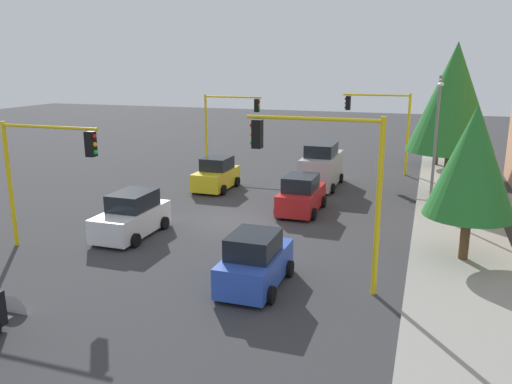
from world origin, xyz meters
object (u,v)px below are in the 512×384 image
Objects in this scene: delivery_van_silver at (322,167)px; car_red at (301,195)px; tree_roadside_far at (440,107)px; car_white at (132,216)px; car_blue at (255,262)px; traffic_signal_far_right at (228,115)px; tree_roadside_mid at (454,98)px; traffic_signal_near_left at (326,168)px; street_lamp_curbside at (436,132)px; car_yellow at (216,175)px; traffic_signal_far_left at (381,117)px; traffic_signal_near_right at (44,161)px; tree_roadside_near at (473,162)px.

car_red is at bearing 1.48° from delivery_van_silver.
car_white is at bearing -31.41° from tree_roadside_far.
car_blue is at bearing 4.15° from car_red.
tree_roadside_far reaches higher than traffic_signal_far_right.
car_white is at bearing -50.11° from tree_roadside_mid.
delivery_van_silver is at bearing 152.83° from car_white.
traffic_signal_near_left is at bearing 18.34° from car_red.
traffic_signal_near_left is at bearing -19.79° from street_lamp_curbside.
street_lamp_curbside reaches higher than car_white.
car_yellow is at bearing 16.20° from traffic_signal_far_right.
traffic_signal_near_right is (20.00, -11.32, -0.19)m from traffic_signal_far_left.
tree_roadside_mid reaches higher than tree_roadside_far.
traffic_signal_far_left is 10.98m from street_lamp_curbside.
tree_roadside_mid reaches higher than traffic_signal_near_right.
delivery_van_silver reaches higher than car_white.
car_white is at bearing -27.97° from traffic_signal_far_left.
traffic_signal_far_left is at bearing -179.83° from traffic_signal_near_left.
traffic_signal_far_left is at bearing 90.00° from traffic_signal_far_right.
car_red is at bearing -14.33° from traffic_signal_far_left.
tree_roadside_near is at bearing 36.12° from delivery_van_silver.
tree_roadside_near is 1.28× the size of delivery_van_silver.
tree_roadside_mid is at bearing 131.84° from traffic_signal_near_right.
traffic_signal_far_left is 0.93× the size of traffic_signal_near_left.
traffic_signal_far_right is at bearing -142.95° from car_red.
car_blue is at bearing -23.80° from tree_roadside_mid.
car_blue is at bearing -56.03° from tree_roadside_near.
car_blue is (12.72, 6.82, -0.00)m from car_yellow.
tree_roadside_near is (5.61, 1.30, -0.35)m from street_lamp_curbside.
delivery_van_silver reaches higher than car_blue.
tree_roadside_far is 11.95m from delivery_van_silver.
tree_roadside_near is at bearing 59.86° from car_yellow.
traffic_signal_near_right is 0.61× the size of tree_roadside_mid.
tree_roadside_far is at bearing 133.10° from car_yellow.
street_lamp_curbside is (-9.61, 14.84, 0.58)m from traffic_signal_near_right.
tree_roadside_mid is (10.00, 0.50, 1.27)m from tree_roadside_far.
street_lamp_curbside is at bearing 151.14° from car_blue.
tree_roadside_far is 17.90m from car_yellow.
traffic_signal_far_left is 1.16× the size of delivery_van_silver.
traffic_signal_near_right is at bearing -0.03° from traffic_signal_far_right.
delivery_van_silver is 15.46m from car_blue.
traffic_signal_near_right is 1.10× the size of delivery_van_silver.
traffic_signal_far_right is at bearing 179.97° from traffic_signal_near_right.
car_blue is at bearing 28.19° from car_yellow.
traffic_signal_near_right is 4.50m from car_white.
tree_roadside_mid is (6.00, 15.63, 2.00)m from traffic_signal_far_right.
street_lamp_curbside is (10.39, 3.52, 0.39)m from traffic_signal_far_left.
car_yellow is 14.44m from car_blue.
tree_roadside_near is at bearing 13.05° from street_lamp_curbside.
traffic_signal_far_left reaches higher than traffic_signal_far_right.
car_yellow is at bearing -48.39° from traffic_signal_far_left.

